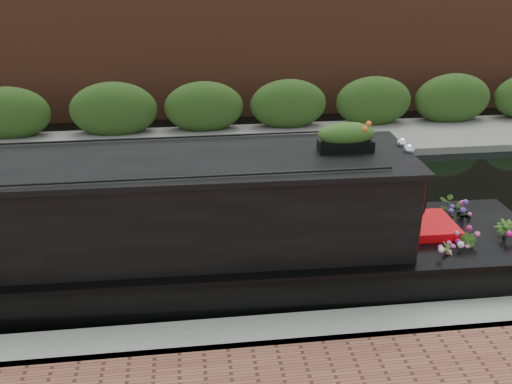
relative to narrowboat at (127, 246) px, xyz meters
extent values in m
plane|color=black|center=(1.22, 1.93, -0.77)|extent=(80.00, 80.00, 0.00)
cube|color=gray|center=(1.22, -1.37, -0.77)|extent=(40.00, 0.60, 0.50)
cube|color=slate|center=(1.22, 6.13, -0.77)|extent=(40.00, 2.40, 0.34)
cube|color=#254517|center=(1.22, 7.03, -0.77)|extent=(40.00, 1.10, 2.80)
cube|color=brown|center=(1.22, 9.13, -0.77)|extent=(40.00, 1.00, 8.00)
cube|color=black|center=(-0.46, 0.00, 0.54)|extent=(8.44, 1.78, 1.23)
cube|color=black|center=(-0.46, 0.00, 1.19)|extent=(8.58, 1.92, 0.07)
cube|color=red|center=(3.77, 0.00, 0.54)|extent=(0.09, 1.60, 1.23)
cube|color=black|center=(2.55, -0.81, 0.61)|extent=(0.82, 0.05, 0.50)
cube|color=red|center=(4.24, 0.00, -0.13)|extent=(0.75, 0.84, 0.46)
sphere|color=silver|center=(3.78, -0.13, 1.25)|extent=(0.16, 0.16, 0.16)
sphere|color=silver|center=(3.78, 0.13, 1.25)|extent=(0.16, 0.16, 0.16)
cube|color=black|center=(2.95, 0.00, 1.30)|extent=(0.73, 0.27, 0.15)
ellipsoid|color=#FC541C|center=(2.95, 0.00, 1.48)|extent=(0.80, 0.28, 0.22)
imported|color=#30581D|center=(4.25, -0.66, -0.12)|extent=(0.28, 0.30, 0.47)
imported|color=#30581D|center=(4.57, -0.56, -0.11)|extent=(0.27, 0.31, 0.50)
imported|color=#30581D|center=(4.90, 0.47, -0.08)|extent=(0.58, 0.53, 0.55)
imported|color=#30581D|center=(5.23, -0.32, -0.08)|extent=(0.43, 0.43, 0.55)
imported|color=#30581D|center=(4.23, 0.65, -0.11)|extent=(0.30, 0.32, 0.50)
camera|label=1|loc=(0.88, -6.93, 3.76)|focal=40.00mm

